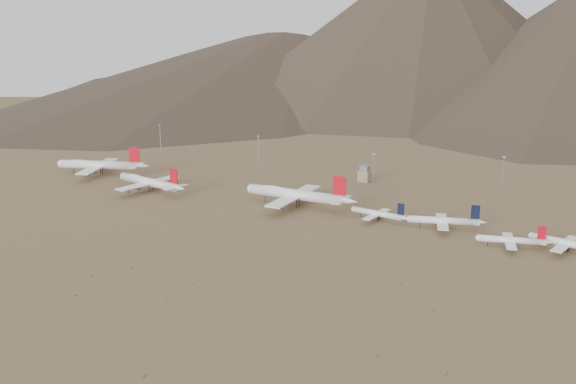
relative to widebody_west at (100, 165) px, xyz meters
The scene contains 15 objects.
ground 158.46m from the widebody_west, 14.28° to the right, with size 3000.00×3000.00×0.00m, color olive.
mountain_ridge 886.04m from the widebody_west, 79.90° to the left, with size 4400.00×1000.00×300.00m.
widebody_west is the anchor object (origin of this frame).
widebody_centre 69.89m from the widebody_west, 15.99° to the right, with size 64.98×50.46×19.36m.
widebody_east 172.77m from the widebody_west, ahead, with size 76.84×59.05×22.81m.
narrowbody_a 229.16m from the widebody_west, ahead, with size 38.30×27.63×12.64m.
narrowbody_b 267.33m from the widebody_west, ahead, with size 42.50×31.75×14.64m.
narrowbody_c 306.87m from the widebody_west, ahead, with size 37.16×27.58×12.64m.
narrowbody_d 332.69m from the widebody_west, ahead, with size 42.59×31.07×14.15m.
control_tower 200.48m from the widebody_west, 23.82° to the left, with size 8.00×8.00×12.00m.
mast_far_west 87.36m from the widebody_west, 99.65° to the left, with size 2.00×0.60×25.70m.
mast_west 122.66m from the widebody_west, 42.01° to the left, with size 2.00×0.60×25.70m.
mast_centre 207.21m from the widebody_west, 17.63° to the left, with size 2.00×0.60×25.70m.
mast_east 293.76m from the widebody_west, 19.21° to the left, with size 2.00×0.60×25.70m.
desert_scrub 235.17m from the widebody_west, 34.85° to the right, with size 390.25×155.70×0.85m.
Camera 1 is at (210.46, -300.56, 112.45)m, focal length 40.00 mm.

